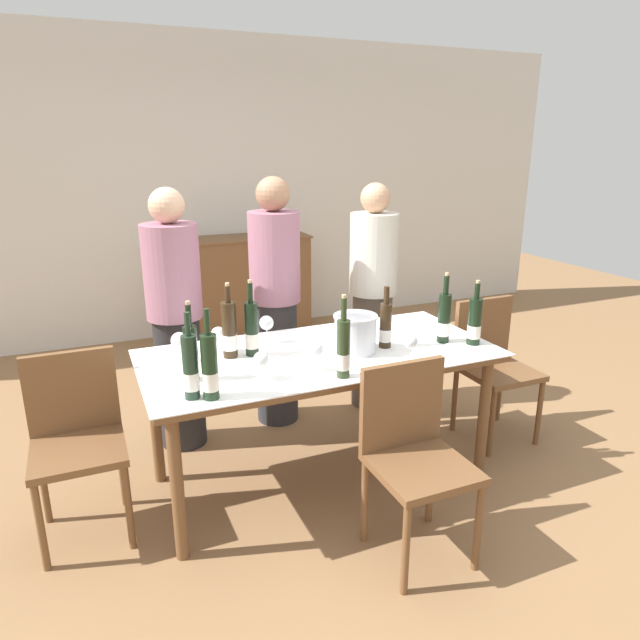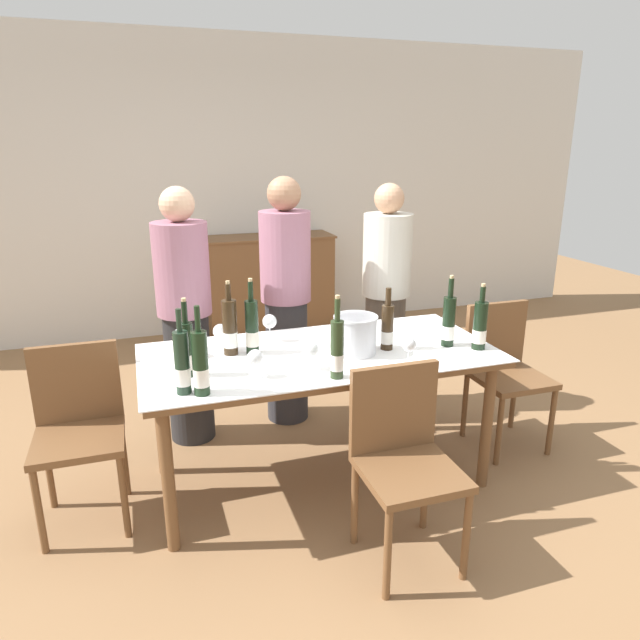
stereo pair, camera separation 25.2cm
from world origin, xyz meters
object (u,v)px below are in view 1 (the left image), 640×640
object	(u,v)px
wine_glass_0	(411,343)
sideboard_cabinet	(245,286)
wine_bottle_0	(475,322)
wine_glass_4	(261,360)
wine_bottle_1	(252,330)
chair_near_front	(413,447)
wine_glass_3	(218,335)
chair_right_end	(491,358)
person_host	(176,323)
person_guest_right	(373,299)
wine_bottle_6	(191,369)
wine_bottle_2	(444,319)
wine_bottle_8	(385,326)
wine_glass_5	(267,324)
ice_bucket	(355,333)
dining_table	(320,365)
wine_bottle_3	(229,331)
wine_bottle_7	(343,349)
wine_bottle_4	(191,354)
wine_bottle_5	(210,369)
wine_glass_1	(179,341)
person_guest_left	(275,304)
chair_left_end	(76,431)

from	to	relation	value
wine_glass_0	sideboard_cabinet	bearing A→B (deg)	90.30
wine_bottle_0	wine_glass_4	bearing A→B (deg)	-179.35
wine_bottle_1	chair_near_front	world-z (taller)	wine_bottle_1
wine_glass_3	chair_right_end	xyz separation A→B (m)	(1.72, -0.13, -0.35)
person_host	person_guest_right	bearing A→B (deg)	2.03
wine_bottle_6	wine_bottle_2	bearing A→B (deg)	7.37
wine_bottle_0	wine_bottle_8	distance (m)	0.50
wine_glass_4	sideboard_cabinet	bearing A→B (deg)	75.63
wine_glass_5	ice_bucket	bearing A→B (deg)	-39.67
wine_bottle_8	wine_bottle_6	bearing A→B (deg)	-167.72
wine_bottle_6	wine_glass_5	world-z (taller)	wine_bottle_6
dining_table	chair_near_front	distance (m)	0.72
sideboard_cabinet	dining_table	world-z (taller)	sideboard_cabinet
person_guest_right	wine_bottle_3	bearing A→B (deg)	-151.23
wine_bottle_2	wine_bottle_7	bearing A→B (deg)	-162.34
chair_right_end	sideboard_cabinet	bearing A→B (deg)	108.84
wine_bottle_4	wine_bottle_5	world-z (taller)	wine_bottle_5
wine_glass_1	wine_glass_3	bearing A→B (deg)	13.82
chair_right_end	wine_bottle_0	bearing A→B (deg)	-143.55
sideboard_cabinet	wine_bottle_7	xyz separation A→B (m)	(-0.38, -3.02, 0.42)
wine_bottle_6	person_guest_left	bearing A→B (deg)	55.40
wine_bottle_4	chair_near_front	size ratio (longest dim) A/B	0.43
wine_glass_4	wine_glass_5	xyz separation A→B (m)	(0.18, 0.48, 0.02)
sideboard_cabinet	wine_bottle_8	world-z (taller)	wine_bottle_8
wine_bottle_1	wine_bottle_7	xyz separation A→B (m)	(0.31, -0.45, 0.00)
wine_bottle_2	chair_left_end	distance (m)	1.98
chair_left_end	person_host	xyz separation A→B (m)	(0.60, 0.65, 0.28)
wine_bottle_7	wine_bottle_4	bearing A→B (deg)	160.07
dining_table	ice_bucket	size ratio (longest dim) A/B	8.01
chair_right_end	person_guest_left	bearing A→B (deg)	148.94
sideboard_cabinet	wine_bottle_0	bearing A→B (deg)	-80.43
wine_bottle_3	wine_bottle_4	distance (m)	0.33
wine_bottle_1	wine_glass_3	xyz separation A→B (m)	(-0.15, 0.10, -0.04)
wine_glass_4	wine_glass_5	size ratio (longest dim) A/B	0.89
wine_bottle_2	wine_glass_3	size ratio (longest dim) A/B	2.78
person_guest_right	chair_near_front	bearing A→B (deg)	-111.28
wine_bottle_1	chair_left_end	size ratio (longest dim) A/B	0.46
wine_bottle_8	wine_glass_5	bearing A→B (deg)	150.77
wine_bottle_5	wine_bottle_6	world-z (taller)	wine_bottle_5
wine_glass_5	chair_left_end	size ratio (longest dim) A/B	0.18
wine_bottle_3	wine_glass_5	size ratio (longest dim) A/B	2.53
ice_bucket	wine_bottle_7	world-z (taller)	wine_bottle_7
wine_bottle_0	wine_glass_3	size ratio (longest dim) A/B	2.55
wine_bottle_1	wine_bottle_3	xyz separation A→B (m)	(-0.11, 0.02, 0.00)
wine_glass_4	wine_glass_0	bearing A→B (deg)	-6.53
wine_bottle_4	person_guest_left	world-z (taller)	person_guest_left
wine_bottle_2	wine_bottle_4	world-z (taller)	wine_bottle_2
sideboard_cabinet	dining_table	distance (m)	2.70
wine_bottle_8	wine_glass_4	bearing A→B (deg)	-167.81
wine_bottle_7	wine_bottle_8	bearing A→B (deg)	36.24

